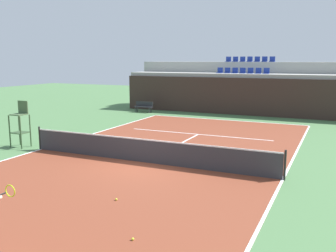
{
  "coord_description": "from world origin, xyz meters",
  "views": [
    {
      "loc": [
        7.04,
        -13.08,
        4.12
      ],
      "look_at": [
        0.15,
        2.0,
        1.2
      ],
      "focal_mm": 40.23,
      "sensor_mm": 36.0,
      "label": 1
    }
  ],
  "objects_px": {
    "tennis_net": "(144,150)",
    "umpire_chair": "(20,122)",
    "tennis_ball_2": "(116,199)",
    "player_bench": "(144,106)",
    "tennis_ball_0": "(133,239)"
  },
  "relations": [
    {
      "from": "player_bench",
      "to": "umpire_chair",
      "type": "bearing_deg",
      "value": -88.44
    },
    {
      "from": "player_bench",
      "to": "tennis_ball_2",
      "type": "bearing_deg",
      "value": -64.27
    },
    {
      "from": "tennis_net",
      "to": "player_bench",
      "type": "bearing_deg",
      "value": 118.25
    },
    {
      "from": "tennis_net",
      "to": "tennis_ball_2",
      "type": "distance_m",
      "value": 4.28
    },
    {
      "from": "tennis_net",
      "to": "player_bench",
      "type": "relative_size",
      "value": 7.39
    },
    {
      "from": "umpire_chair",
      "to": "tennis_ball_2",
      "type": "bearing_deg",
      "value": -27.49
    },
    {
      "from": "tennis_net",
      "to": "tennis_ball_2",
      "type": "bearing_deg",
      "value": -73.13
    },
    {
      "from": "tennis_ball_2",
      "to": "player_bench",
      "type": "bearing_deg",
      "value": 115.73
    },
    {
      "from": "tennis_net",
      "to": "umpire_chair",
      "type": "bearing_deg",
      "value": 179.52
    },
    {
      "from": "tennis_net",
      "to": "tennis_ball_2",
      "type": "xyz_separation_m",
      "value": [
        1.23,
        -4.07,
        -0.47
      ]
    },
    {
      "from": "tennis_ball_0",
      "to": "tennis_net",
      "type": "bearing_deg",
      "value": 115.84
    },
    {
      "from": "umpire_chair",
      "to": "player_bench",
      "type": "distance_m",
      "value": 13.1
    },
    {
      "from": "umpire_chair",
      "to": "player_bench",
      "type": "relative_size",
      "value": 1.47
    },
    {
      "from": "player_bench",
      "to": "tennis_ball_0",
      "type": "xyz_separation_m",
      "value": [
        9.99,
        -19.18,
        -0.46
      ]
    },
    {
      "from": "umpire_chair",
      "to": "tennis_ball_0",
      "type": "xyz_separation_m",
      "value": [
        9.63,
        -6.11,
        -1.14
      ]
    }
  ]
}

